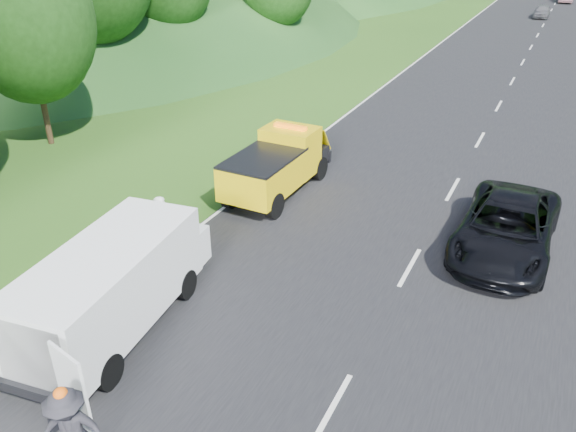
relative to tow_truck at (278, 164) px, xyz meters
The scene contains 11 objects.
ground 7.56m from the tow_truck, 67.88° to the right, with size 320.00×320.00×0.00m, color #38661E.
road_surface 33.60m from the tow_truck, 80.03° to the left, with size 14.00×200.00×0.02m, color black.
tree_line_left 55.50m from the tow_truck, 106.96° to the left, with size 14.00×140.00×14.00m, color #245418, non-canonical shape.
tow_truck is the anchor object (origin of this frame).
white_van 8.74m from the tow_truck, 89.34° to the right, with size 3.57×6.77×2.31m.
woman 5.50m from the tow_truck, 102.13° to the right, with size 0.66×0.48×1.81m, color white.
child 7.67m from the tow_truck, 88.37° to the right, with size 0.45×0.35×0.92m, color tan.
suitcase 7.58m from the tow_truck, 108.71° to the right, with size 0.35×0.19×0.56m, color #615E49.
passing_suv 8.20m from the tow_truck, ahead, with size 2.67×5.78×1.61m, color black.
dist_car_a 50.39m from the tow_truck, 84.06° to the left, with size 1.51×3.75×1.28m, color #4B4B50.
dist_car_b 65.44m from the tow_truck, 83.93° to the left, with size 1.58×4.52×1.49m, color #7D535B.
Camera 1 is at (5.90, -9.90, 8.93)m, focal length 35.00 mm.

